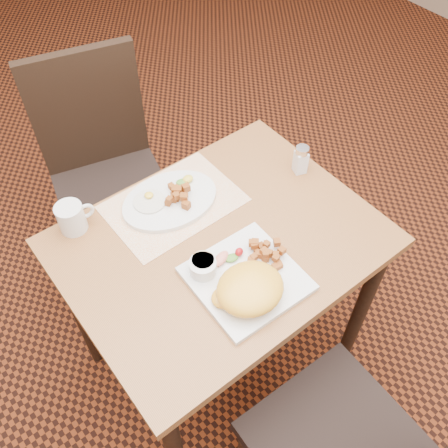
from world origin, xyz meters
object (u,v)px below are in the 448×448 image
chair_far (104,164)px  plate_oval (170,201)px  salt_shaker (301,159)px  coffee_mug (72,217)px  plate_square (246,279)px  table (221,261)px

chair_far → plate_oval: size_ratio=3.19×
chair_far → salt_shaker: (0.41, -0.64, 0.26)m
coffee_mug → plate_square: bearing=-58.4°
coffee_mug → salt_shaker: bearing=-18.7°
table → coffee_mug: coffee_mug is taller
plate_square → plate_oval: (-0.00, 0.37, 0.00)m
plate_oval → coffee_mug: bearing=161.7°
plate_oval → salt_shaker: bearing=-19.0°
plate_square → salt_shaker: (0.41, 0.22, 0.04)m
plate_square → plate_oval: plate_oval is taller
coffee_mug → table: bearing=-44.1°
chair_far → salt_shaker: chair_far is taller
table → plate_square: size_ratio=3.21×
plate_square → salt_shaker: bearing=28.5°
table → chair_far: bearing=92.5°
table → plate_oval: plate_oval is taller
salt_shaker → plate_oval: bearing=161.0°
chair_far → plate_square: (-0.00, -0.87, 0.22)m
table → chair_far: (-0.03, 0.71, -0.10)m
chair_far → salt_shaker: 0.81m
plate_oval → coffee_mug: coffee_mug is taller
table → plate_oval: 0.24m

